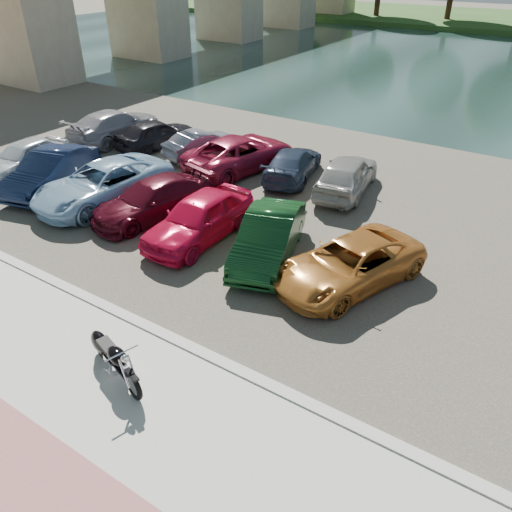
{
  "coord_description": "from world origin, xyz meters",
  "views": [
    {
      "loc": [
        5.93,
        -4.78,
        8.38
      ],
      "look_at": [
        -0.49,
        5.05,
        1.1
      ],
      "focal_mm": 35.0,
      "sensor_mm": 36.0,
      "label": 1
    }
  ],
  "objects": [
    {
      "name": "car_7",
      "position": [
        -13.47,
        12.0,
        0.8
      ],
      "size": [
        2.14,
        5.22,
        1.51
      ],
      "primitive_type": "imported",
      "rotation": [
        0.0,
        0.0,
        3.14
      ],
      "color": "#9A98A1",
      "rests_on": "parking_lot"
    },
    {
      "name": "car_2",
      "position": [
        -8.43,
        6.64,
        0.8
      ],
      "size": [
        3.13,
        5.71,
        1.51
      ],
      "primitive_type": "imported",
      "rotation": [
        0.0,
        0.0,
        -0.12
      ],
      "color": "#9AC2E0",
      "rests_on": "parking_lot"
    },
    {
      "name": "ground",
      "position": [
        0.0,
        0.0,
        0.0
      ],
      "size": [
        200.0,
        200.0,
        0.0
      ],
      "primitive_type": "plane",
      "color": "#595447",
      "rests_on": "ground"
    },
    {
      "name": "river",
      "position": [
        0.0,
        40.0,
        0.0
      ],
      "size": [
        120.0,
        40.0,
        0.0
      ],
      "primitive_type": "cube",
      "color": "#1B322D",
      "rests_on": "ground"
    },
    {
      "name": "car_8",
      "position": [
        -10.99,
        12.29,
        0.73
      ],
      "size": [
        2.45,
        4.31,
        1.38
      ],
      "primitive_type": "imported",
      "rotation": [
        0.0,
        0.0,
        2.93
      ],
      "color": "black",
      "rests_on": "parking_lot"
    },
    {
      "name": "car_10",
      "position": [
        -6.03,
        12.26,
        0.78
      ],
      "size": [
        3.45,
        5.68,
        1.47
      ],
      "primitive_type": "imported",
      "rotation": [
        0.0,
        0.0,
        2.94
      ],
      "color": "maroon",
      "rests_on": "parking_lot"
    },
    {
      "name": "car_6",
      "position": [
        1.62,
        6.69,
        0.7
      ],
      "size": [
        3.68,
        5.21,
        1.32
      ],
      "primitive_type": "imported",
      "rotation": [
        0.0,
        0.0,
        -0.35
      ],
      "color": "#B8712A",
      "rests_on": "parking_lot"
    },
    {
      "name": "car_3",
      "position": [
        -6.04,
        6.77,
        0.71
      ],
      "size": [
        2.87,
        4.93,
        1.34
      ],
      "primitive_type": "imported",
      "rotation": [
        0.0,
        0.0,
        -0.23
      ],
      "color": "#4B0A19",
      "rests_on": "parking_lot"
    },
    {
      "name": "car_11",
      "position": [
        -3.62,
        12.66,
        0.66
      ],
      "size": [
        2.7,
        4.56,
        1.24
      ],
      "primitive_type": "imported",
      "rotation": [
        0.0,
        0.0,
        3.38
      ],
      "color": "#28354E",
      "rests_on": "parking_lot"
    },
    {
      "name": "parking_lot",
      "position": [
        0.0,
        11.0,
        0.02
      ],
      "size": [
        60.0,
        18.0,
        0.04
      ],
      "primitive_type": "cube",
      "color": "#3F3B33",
      "rests_on": "ground"
    },
    {
      "name": "car_5",
      "position": [
        -1.06,
        6.63,
        0.77
      ],
      "size": [
        2.81,
        4.66,
        1.45
      ],
      "primitive_type": "imported",
      "rotation": [
        0.0,
        0.0,
        0.31
      ],
      "color": "#0F3717",
      "rests_on": "parking_lot"
    },
    {
      "name": "pink_path",
      "position": [
        0.0,
        -2.5,
        0.1
      ],
      "size": [
        60.0,
        2.0,
        0.01
      ],
      "primitive_type": "cube",
      "color": "#9A5C57",
      "rests_on": "promenade"
    },
    {
      "name": "car_1",
      "position": [
        -11.12,
        6.37,
        0.8
      ],
      "size": [
        2.72,
        4.86,
        1.52
      ],
      "primitive_type": "imported",
      "rotation": [
        0.0,
        0.0,
        0.26
      ],
      "color": "#131F3C",
      "rests_on": "parking_lot"
    },
    {
      "name": "car_12",
      "position": [
        -1.12,
        12.55,
        0.78
      ],
      "size": [
        2.38,
        4.58,
        1.49
      ],
      "primitive_type": "imported",
      "rotation": [
        0.0,
        0.0,
        3.29
      ],
      "color": "#A9A8A4",
      "rests_on": "parking_lot"
    },
    {
      "name": "car_0",
      "position": [
        -13.56,
        6.89,
        0.74
      ],
      "size": [
        2.08,
        4.24,
        1.39
      ],
      "primitive_type": "imported",
      "rotation": [
        0.0,
        0.0,
        0.11
      ],
      "color": "silver",
      "rests_on": "parking_lot"
    },
    {
      "name": "car_4",
      "position": [
        -3.62,
        6.43,
        0.81
      ],
      "size": [
        1.81,
        4.5,
        1.53
      ],
      "primitive_type": "imported",
      "rotation": [
        0.0,
        0.0,
        -0.0
      ],
      "color": "red",
      "rests_on": "parking_lot"
    },
    {
      "name": "car_9",
      "position": [
        -8.37,
        12.55,
        0.65
      ],
      "size": [
        2.23,
        3.9,
        1.22
      ],
      "primitive_type": "imported",
      "rotation": [
        0.0,
        0.0,
        2.87
      ],
      "color": "slate",
      "rests_on": "parking_lot"
    },
    {
      "name": "promenade",
      "position": [
        0.0,
        -1.0,
        0.05
      ],
      "size": [
        60.0,
        6.0,
        0.1
      ],
      "primitive_type": "cube",
      "color": "beige",
      "rests_on": "ground"
    },
    {
      "name": "motorcycle",
      "position": [
        -1.39,
        0.44,
        0.56
      ],
      "size": [
        2.27,
        1.01,
        1.05
      ],
      "rotation": [
        0.0,
        0.0,
        -0.3
      ],
      "color": "black",
      "rests_on": "promenade"
    },
    {
      "name": "kerb",
      "position": [
        0.0,
        2.0,
        0.07
      ],
      "size": [
        60.0,
        0.3,
        0.14
      ],
      "primitive_type": "cube",
      "color": "beige",
      "rests_on": "ground"
    }
  ]
}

